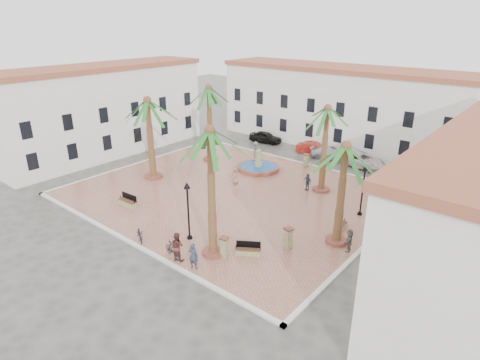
{
  "coord_description": "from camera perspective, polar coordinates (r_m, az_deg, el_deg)",
  "views": [
    {
      "loc": [
        21.63,
        -24.87,
        14.62
      ],
      "look_at": [
        1.0,
        0.0,
        1.6
      ],
      "focal_mm": 30.0,
      "sensor_mm": 36.0,
      "label": 1
    }
  ],
  "objects": [
    {
      "name": "bollard_se",
      "position": [
        26.35,
        -2.25,
        -9.46
      ],
      "size": [
        0.6,
        0.6,
        1.44
      ],
      "rotation": [
        0.0,
        0.0,
        0.18
      ],
      "color": "#8E9262",
      "rests_on": "plaza"
    },
    {
      "name": "bench_ne",
      "position": [
        39.61,
        18.58,
        -0.29
      ],
      "size": [
        1.35,
        1.66,
        0.87
      ],
      "rotation": [
        0.0,
        0.0,
        2.17
      ],
      "color": "#8E9262",
      "rests_on": "plaza"
    },
    {
      "name": "lamppost_e",
      "position": [
        32.26,
        17.19,
        -0.19
      ],
      "size": [
        0.46,
        0.46,
        4.21
      ],
      "color": "black",
      "rests_on": "plaza"
    },
    {
      "name": "building_west",
      "position": [
        48.59,
        -18.73,
        9.41
      ],
      "size": [
        6.4,
        24.4,
        10.0
      ],
      "rotation": [
        0.0,
        0.0,
        1.57
      ],
      "color": "white",
      "rests_on": "ground"
    },
    {
      "name": "palm_sw",
      "position": [
        38.38,
        -12.96,
        9.65
      ],
      "size": [
        5.68,
        5.68,
        7.96
      ],
      "color": "#9A4B39",
      "rests_on": "plaza"
    },
    {
      "name": "palm_ne",
      "position": [
        35.06,
        12.26,
        8.63
      ],
      "size": [
        4.97,
        4.97,
        7.87
      ],
      "color": "#9A4B39",
      "rests_on": "plaza"
    },
    {
      "name": "car_red",
      "position": [
        47.4,
        10.52,
        4.47
      ],
      "size": [
        4.36,
        2.48,
        1.36
      ],
      "primitive_type": "imported",
      "rotation": [
        0.0,
        0.0,
        1.84
      ],
      "color": "#9F1E16",
      "rests_on": "ground"
    },
    {
      "name": "bench_e",
      "position": [
        30.65,
        14.11,
        -6.44
      ],
      "size": [
        0.65,
        1.64,
        0.84
      ],
      "rotation": [
        0.0,
        0.0,
        1.67
      ],
      "color": "#8E9262",
      "rests_on": "plaza"
    },
    {
      "name": "pedestrian_fountain_b",
      "position": [
        36.7,
        9.57,
        -0.25
      ],
      "size": [
        1.0,
        0.63,
        1.59
      ],
      "primitive_type": "imported",
      "rotation": [
        0.0,
        0.0,
        -0.28
      ],
      "color": "#35425A",
      "rests_on": "plaza"
    },
    {
      "name": "cyclist_a",
      "position": [
        25.33,
        -6.64,
        -10.65
      ],
      "size": [
        0.74,
        0.58,
        1.77
      ],
      "primitive_type": "imported",
      "rotation": [
        0.0,
        0.0,
        3.42
      ],
      "color": "#2F3449",
      "rests_on": "plaza"
    },
    {
      "name": "litter_bin",
      "position": [
        28.16,
        -3.98,
        -8.3
      ],
      "size": [
        0.32,
        0.32,
        0.62
      ],
      "primitive_type": "cylinder",
      "color": "black",
      "rests_on": "plaza"
    },
    {
      "name": "bench_s",
      "position": [
        34.65,
        -15.66,
        -3.1
      ],
      "size": [
        1.92,
        0.68,
        1.0
      ],
      "rotation": [
        0.0,
        0.0,
        0.06
      ],
      "color": "#8E9262",
      "rests_on": "plaza"
    },
    {
      "name": "bollard_e",
      "position": [
        27.39,
        6.87,
        -8.16
      ],
      "size": [
        0.67,
        0.67,
        1.54
      ],
      "rotation": [
        0.0,
        0.0,
        -0.25
      ],
      "color": "#8E9262",
      "rests_on": "plaza"
    },
    {
      "name": "kerb_n",
      "position": [
        44.33,
        8.12,
        2.58
      ],
      "size": [
        26.3,
        0.3,
        0.16
      ],
      "primitive_type": "cube",
      "color": "silver",
      "rests_on": "ground"
    },
    {
      "name": "plaza",
      "position": [
        36.02,
        -1.23,
        -1.87
      ],
      "size": [
        26.0,
        22.0,
        0.15
      ],
      "primitive_type": "cube",
      "color": "#B2725B",
      "rests_on": "ground"
    },
    {
      "name": "car_silver",
      "position": [
        46.08,
        12.86,
        3.75
      ],
      "size": [
        4.91,
        3.1,
        1.33
      ],
      "primitive_type": "imported",
      "rotation": [
        0.0,
        0.0,
        1.87
      ],
      "color": "#B9BBC3",
      "rests_on": "ground"
    },
    {
      "name": "lamppost_s",
      "position": [
        27.59,
        -7.45,
        -3.0
      ],
      "size": [
        0.47,
        0.47,
        4.31
      ],
      "color": "black",
      "rests_on": "plaza"
    },
    {
      "name": "bollard_n",
      "position": [
        42.23,
        9.36,
        2.72
      ],
      "size": [
        0.56,
        0.56,
        1.49
      ],
      "rotation": [
        0.0,
        0.0,
        0.06
      ],
      "color": "#8E9262",
      "rests_on": "plaza"
    },
    {
      "name": "pedestrian_north",
      "position": [
        45.02,
        2.21,
        4.38
      ],
      "size": [
        1.05,
        1.32,
        1.79
      ],
      "primitive_type": "imported",
      "rotation": [
        0.0,
        0.0,
        1.96
      ],
      "color": "#58595D",
      "rests_on": "plaza"
    },
    {
      "name": "car_black",
      "position": [
        51.11,
        3.65,
        6.11
      ],
      "size": [
        4.39,
        2.32,
        1.42
      ],
      "primitive_type": "imported",
      "rotation": [
        0.0,
        0.0,
        1.73
      ],
      "color": "black",
      "rests_on": "ground"
    },
    {
      "name": "bench_se",
      "position": [
        26.79,
        1.17,
        -10.09
      ],
      "size": [
        1.72,
        1.38,
        0.9
      ],
      "rotation": [
        0.0,
        0.0,
        0.58
      ],
      "color": "#8E9262",
      "rests_on": "plaza"
    },
    {
      "name": "car_white",
      "position": [
        44.43,
        16.81,
        2.77
      ],
      "size": [
        5.57,
        3.24,
        1.46
      ],
      "primitive_type": "imported",
      "rotation": [
        0.0,
        0.0,
        1.41
      ],
      "color": "silver",
      "rests_on": "ground"
    },
    {
      "name": "building_north",
      "position": [
        50.77,
        13.89,
        10.13
      ],
      "size": [
        30.4,
        7.4,
        9.5
      ],
      "color": "white",
      "rests_on": "ground"
    },
    {
      "name": "kerb_s",
      "position": [
        29.52,
        -15.48,
        -8.45
      ],
      "size": [
        26.3,
        0.3,
        0.16
      ],
      "primitive_type": "cube",
      "color": "silver",
      "rests_on": "ground"
    },
    {
      "name": "fountain",
      "position": [
        41.33,
        2.63,
        1.88
      ],
      "size": [
        4.29,
        4.29,
        2.22
      ],
      "color": "#9A4B39",
      "rests_on": "plaza"
    },
    {
      "name": "pedestrian_east",
      "position": [
        27.9,
        15.26,
        -8.25
      ],
      "size": [
        0.86,
        1.55,
        1.6
      ],
      "primitive_type": "imported",
      "rotation": [
        0.0,
        0.0,
        -1.3
      ],
      "color": "#625B4E",
      "rests_on": "plaza"
    },
    {
      "name": "bicycle_a",
      "position": [
        29.18,
        -14.05,
        -7.45
      ],
      "size": [
        1.86,
        1.41,
        0.94
      ],
      "primitive_type": "imported",
      "rotation": [
        0.0,
        0.0,
        1.06
      ],
      "color": "black",
      "rests_on": "plaza"
    },
    {
      "name": "palm_e",
      "position": [
        26.57,
        14.7,
        3.0
      ],
      "size": [
        5.1,
        5.1,
        7.35
      ],
      "color": "#9A4B39",
      "rests_on": "plaza"
    },
    {
      "name": "cyclist_b",
      "position": [
        26.24,
        -8.96,
        -9.3
      ],
      "size": [
        1.1,
        0.94,
        1.95
      ],
      "primitive_type": "imported",
      "rotation": [
        0.0,
        0.0,
        3.38
      ],
      "color": "#5C2C26",
      "rests_on": "plaza"
    },
    {
      "name": "bicycle_b",
      "position": [
        26.78,
        -9.58,
        -9.78
      ],
      "size": [
        1.8,
        0.82,
        1.05
      ],
      "primitive_type": "imported",
      "rotation": [
        0.0,
        0.0,
        1.37
      ],
      "color": "black",
      "rests_on": "plaza"
    },
    {
      "name": "pedestrian_fountain_a",
      "position": [
        37.6,
        -0.67,
        0.58
      ],
      "size": [
        0.9,
        0.79,
        1.54
      ],
      "primitive_type": "imported",
      "rotation": [
        0.0,
        0.0,
        0.5
      ],
      "color": "#8A7154",
      "rests_on": "plaza"
    },
    {
      "name": "ground",
      "position": [
        36.05,
        -1.22,
        -1.98
      ],
      "size": [
        120.0,
        120.0,
        0.0
      ],
      "primitive_type": "plane",
      "color": "#56544F",
      "rests_on": "ground"
    },
    {
      "name": "kerb_w",
      "position": [
        45.04,
        -13.85,
        2.46
      ],
      "size": [
        0.3,
        22.3,
        0.16
      ],
      "primitive_type": "cube",
      "color": "silver",
      "rests_on": "ground"
    },
    {
      "name": "palm_nw",
      "position": [
        42.71,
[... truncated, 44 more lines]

